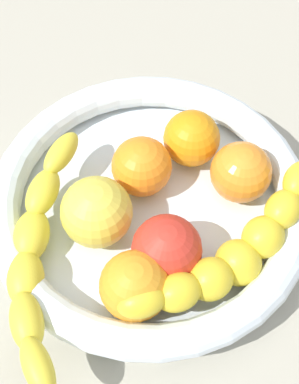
{
  "coord_description": "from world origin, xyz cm",
  "views": [
    {
      "loc": [
        -25.03,
        12.27,
        52.07
      ],
      "look_at": [
        0.0,
        0.0,
        8.07
      ],
      "focal_mm": 52.1,
      "sensor_mm": 36.0,
      "label": 1
    }
  ],
  "objects_px": {
    "banana_draped_right": "(36,253)",
    "orange_rear": "(135,286)",
    "fruit_bowl": "(149,205)",
    "tomato_red": "(167,249)",
    "orange_mid_left": "(241,172)",
    "apple_yellow": "(99,216)",
    "orange_front": "(142,167)",
    "banana_draped_left": "(234,253)",
    "orange_mid_right": "(192,138)"
  },
  "relations": [
    {
      "from": "banana_draped_left",
      "to": "orange_front",
      "type": "bearing_deg",
      "value": 15.27
    },
    {
      "from": "banana_draped_right",
      "to": "orange_rear",
      "type": "relative_size",
      "value": 3.81
    },
    {
      "from": "orange_mid_right",
      "to": "banana_draped_right",
      "type": "bearing_deg",
      "value": 105.74
    },
    {
      "from": "banana_draped_right",
      "to": "orange_front",
      "type": "bearing_deg",
      "value": -71.15
    },
    {
      "from": "tomato_red",
      "to": "banana_draped_left",
      "type": "bearing_deg",
      "value": -118.69
    },
    {
      "from": "tomato_red",
      "to": "orange_mid_left",
      "type": "bearing_deg",
      "value": -67.23
    },
    {
      "from": "banana_draped_left",
      "to": "tomato_red",
      "type": "bearing_deg",
      "value": 61.31
    },
    {
      "from": "orange_front",
      "to": "orange_rear",
      "type": "bearing_deg",
      "value": 151.62
    },
    {
      "from": "orange_front",
      "to": "orange_rear",
      "type": "relative_size",
      "value": 0.96
    },
    {
      "from": "banana_draped_right",
      "to": "orange_mid_right",
      "type": "height_order",
      "value": "orange_mid_right"
    },
    {
      "from": "orange_mid_left",
      "to": "tomato_red",
      "type": "bearing_deg",
      "value": 112.77
    },
    {
      "from": "banana_draped_right",
      "to": "apple_yellow",
      "type": "bearing_deg",
      "value": -83.33
    },
    {
      "from": "banana_draped_right",
      "to": "orange_front",
      "type": "relative_size",
      "value": 3.95
    },
    {
      "from": "tomato_red",
      "to": "orange_rear",
      "type": "bearing_deg",
      "value": 114.57
    },
    {
      "from": "fruit_bowl",
      "to": "orange_mid_right",
      "type": "relative_size",
      "value": 5.43
    },
    {
      "from": "fruit_bowl",
      "to": "orange_rear",
      "type": "height_order",
      "value": "orange_rear"
    },
    {
      "from": "apple_yellow",
      "to": "tomato_red",
      "type": "bearing_deg",
      "value": -144.11
    },
    {
      "from": "banana_draped_left",
      "to": "tomato_red",
      "type": "distance_m",
      "value": 0.06
    },
    {
      "from": "orange_front",
      "to": "orange_mid_left",
      "type": "xyz_separation_m",
      "value": [
        -0.05,
        -0.08,
        0.0
      ]
    },
    {
      "from": "orange_mid_right",
      "to": "tomato_red",
      "type": "bearing_deg",
      "value": 141.68
    },
    {
      "from": "banana_draped_right",
      "to": "orange_mid_right",
      "type": "xyz_separation_m",
      "value": [
        0.05,
        -0.18,
        -0.0
      ]
    },
    {
      "from": "orange_rear",
      "to": "tomato_red",
      "type": "relative_size",
      "value": 0.97
    },
    {
      "from": "apple_yellow",
      "to": "tomato_red",
      "type": "distance_m",
      "value": 0.07
    },
    {
      "from": "fruit_bowl",
      "to": "apple_yellow",
      "type": "relative_size",
      "value": 4.66
    },
    {
      "from": "orange_front",
      "to": "apple_yellow",
      "type": "height_order",
      "value": "apple_yellow"
    },
    {
      "from": "orange_mid_left",
      "to": "orange_rear",
      "type": "xyz_separation_m",
      "value": [
        -0.06,
        0.14,
        0.0
      ]
    },
    {
      "from": "banana_draped_right",
      "to": "tomato_red",
      "type": "distance_m",
      "value": 0.12
    },
    {
      "from": "orange_front",
      "to": "apple_yellow",
      "type": "xyz_separation_m",
      "value": [
        -0.03,
        0.06,
        0.0
      ]
    },
    {
      "from": "banana_draped_left",
      "to": "banana_draped_right",
      "type": "xyz_separation_m",
      "value": [
        0.08,
        0.16,
        -0.0
      ]
    },
    {
      "from": "apple_yellow",
      "to": "orange_rear",
      "type": "bearing_deg",
      "value": -179.24
    },
    {
      "from": "banana_draped_left",
      "to": "apple_yellow",
      "type": "xyz_separation_m",
      "value": [
        0.08,
        0.09,
        0.0
      ]
    },
    {
      "from": "orange_mid_left",
      "to": "orange_rear",
      "type": "bearing_deg",
      "value": 113.28
    },
    {
      "from": "fruit_bowl",
      "to": "banana_draped_left",
      "type": "relative_size",
      "value": 1.35
    },
    {
      "from": "orange_front",
      "to": "fruit_bowl",
      "type": "bearing_deg",
      "value": 168.31
    },
    {
      "from": "orange_mid_right",
      "to": "orange_rear",
      "type": "distance_m",
      "value": 0.17
    },
    {
      "from": "banana_draped_right",
      "to": "orange_rear",
      "type": "xyz_separation_m",
      "value": [
        -0.07,
        -0.06,
        0.0
      ]
    },
    {
      "from": "orange_front",
      "to": "orange_mid_right",
      "type": "xyz_separation_m",
      "value": [
        0.01,
        -0.06,
        -0.0
      ]
    },
    {
      "from": "banana_draped_right",
      "to": "orange_rear",
      "type": "distance_m",
      "value": 0.09
    },
    {
      "from": "banana_draped_right",
      "to": "orange_front",
      "type": "distance_m",
      "value": 0.13
    },
    {
      "from": "orange_mid_left",
      "to": "orange_rear",
      "type": "distance_m",
      "value": 0.15
    },
    {
      "from": "fruit_bowl",
      "to": "tomato_red",
      "type": "distance_m",
      "value": 0.07
    },
    {
      "from": "fruit_bowl",
      "to": "apple_yellow",
      "type": "xyz_separation_m",
      "value": [
        -0.0,
        0.05,
        0.03
      ]
    },
    {
      "from": "banana_draped_left",
      "to": "apple_yellow",
      "type": "relative_size",
      "value": 3.45
    },
    {
      "from": "orange_front",
      "to": "banana_draped_right",
      "type": "bearing_deg",
      "value": 108.85
    },
    {
      "from": "orange_front",
      "to": "tomato_red",
      "type": "xyz_separation_m",
      "value": [
        -0.09,
        0.02,
        0.0
      ]
    },
    {
      "from": "banana_draped_right",
      "to": "apple_yellow",
      "type": "height_order",
      "value": "apple_yellow"
    },
    {
      "from": "fruit_bowl",
      "to": "orange_front",
      "type": "xyz_separation_m",
      "value": [
        0.03,
        -0.01,
        0.02
      ]
    },
    {
      "from": "orange_mid_right",
      "to": "orange_rear",
      "type": "relative_size",
      "value": 0.93
    },
    {
      "from": "fruit_bowl",
      "to": "tomato_red",
      "type": "height_order",
      "value": "tomato_red"
    },
    {
      "from": "fruit_bowl",
      "to": "apple_yellow",
      "type": "height_order",
      "value": "apple_yellow"
    }
  ]
}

